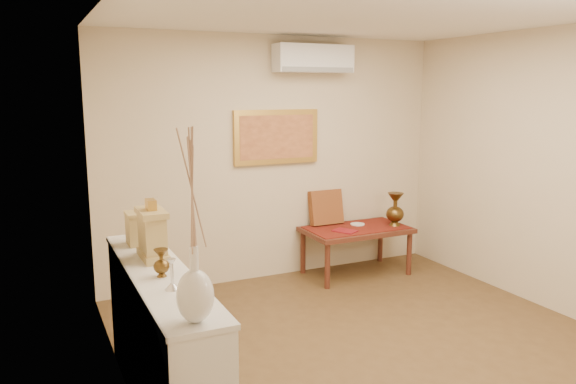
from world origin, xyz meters
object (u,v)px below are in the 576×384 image
white_vase (193,226)px  mantel_clock (152,233)px  wooden_chest (138,228)px  brass_urn_tall (395,206)px  low_table (356,233)px  display_ledge (161,342)px

white_vase → mantel_clock: 1.21m
white_vase → mantel_clock: bearing=88.2°
white_vase → wooden_chest: white_vase is taller
brass_urn_tall → low_table: bearing=166.0°
display_ledge → wooden_chest: bearing=89.5°
mantel_clock → low_table: (2.64, 1.60, -0.67)m
low_table → display_ledge: bearing=-144.9°
brass_urn_tall → wooden_chest: bearing=-160.8°
brass_urn_tall → mantel_clock: bearing=-154.3°
brass_urn_tall → display_ledge: bearing=-150.5°
wooden_chest → low_table: (2.67, 1.20, -0.62)m
mantel_clock → low_table: size_ratio=0.34×
white_vase → brass_urn_tall: white_vase is taller
wooden_chest → display_ledge: bearing=-90.5°
mantel_clock → brass_urn_tall: bearing=25.7°
brass_urn_tall → display_ledge: 3.60m
display_ledge → wooden_chest: (0.01, 0.68, 0.61)m
brass_urn_tall → display_ledge: brass_urn_tall is taller
display_ledge → low_table: size_ratio=1.68×
low_table → wooden_chest: bearing=-155.8°
mantel_clock → wooden_chest: 0.41m
brass_urn_tall → low_table: 0.56m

